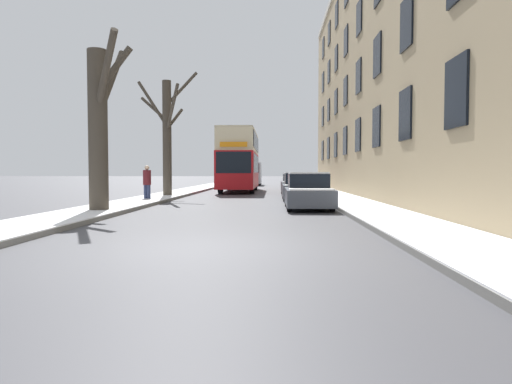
{
  "coord_description": "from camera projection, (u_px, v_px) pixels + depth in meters",
  "views": [
    {
      "loc": [
        1.37,
        -8.73,
        1.46
      ],
      "look_at": [
        0.28,
        20.34,
        0.2
      ],
      "focal_mm": 32.0,
      "sensor_mm": 36.0,
      "label": 1
    }
  ],
  "objects": [
    {
      "name": "ground_plane",
      "position": [
        202.0,
        248.0,
        8.83
      ],
      "size": [
        320.0,
        320.0,
        0.0
      ],
      "primitive_type": "plane",
      "color": "#424247"
    },
    {
      "name": "sidewalk_left",
      "position": [
        227.0,
        182.0,
        61.93
      ],
      "size": [
        2.22,
        130.0,
        0.16
      ],
      "color": "slate",
      "rests_on": "ground"
    },
    {
      "name": "sidewalk_right",
      "position": [
        299.0,
        182.0,
        61.56
      ],
      "size": [
        2.22,
        130.0,
        0.16
      ],
      "color": "slate",
      "rests_on": "ground"
    },
    {
      "name": "terrace_facade_right",
      "position": [
        429.0,
        62.0,
        26.79
      ],
      "size": [
        9.1,
        40.6,
        15.87
      ],
      "color": "tan",
      "rests_on": "ground"
    },
    {
      "name": "bare_tree_left_0",
      "position": [
        100.0,
        122.0,
        15.85
      ],
      "size": [
        1.96,
        3.84,
        6.15
      ],
      "color": "#423A30",
      "rests_on": "ground"
    },
    {
      "name": "bare_tree_left_1",
      "position": [
        167.0,
        133.0,
        25.96
      ],
      "size": [
        3.45,
        3.54,
        7.31
      ],
      "color": "#423A30",
      "rests_on": "ground"
    },
    {
      "name": "double_decker_bus",
      "position": [
        240.0,
        158.0,
        34.36
      ],
      "size": [
        2.54,
        10.62,
        4.48
      ],
      "color": "red",
      "rests_on": "ground"
    },
    {
      "name": "parked_car_0",
      "position": [
        308.0,
        192.0,
        18.18
      ],
      "size": [
        1.79,
        4.2,
        1.47
      ],
      "color": "#474C56",
      "rests_on": "ground"
    },
    {
      "name": "parked_car_1",
      "position": [
        300.0,
        187.0,
        23.96
      ],
      "size": [
        1.8,
        4.42,
        1.46
      ],
      "color": "#474C56",
      "rests_on": "ground"
    },
    {
      "name": "parked_car_2",
      "position": [
        295.0,
        185.0,
        29.71
      ],
      "size": [
        1.73,
        4.49,
        1.41
      ],
      "color": "#474C56",
      "rests_on": "ground"
    },
    {
      "name": "oncoming_van",
      "position": [
        252.0,
        173.0,
        51.13
      ],
      "size": [
        2.06,
        5.75,
        2.49
      ],
      "color": "#9EA3AD",
      "rests_on": "ground"
    },
    {
      "name": "pedestrian_left_sidewalk",
      "position": [
        147.0,
        182.0,
        22.51
      ],
      "size": [
        0.39,
        0.39,
        1.8
      ],
      "rotation": [
        0.0,
        0.0,
        2.77
      ],
      "color": "navy",
      "rests_on": "ground"
    }
  ]
}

